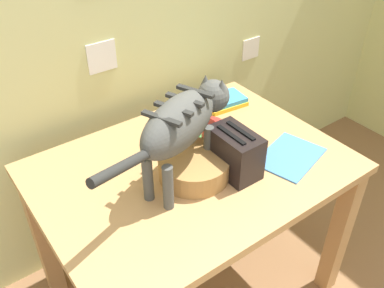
# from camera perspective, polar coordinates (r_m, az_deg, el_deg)

# --- Properties ---
(wall_rear) EXTENTS (4.63, 0.11, 2.50)m
(wall_rear) POSITION_cam_1_polar(r_m,az_deg,el_deg) (1.77, -15.85, 18.02)
(wall_rear) COLOR #D1D087
(wall_rear) RESTS_ON ground_plane
(dining_table) EXTENTS (1.15, 0.84, 0.75)m
(dining_table) POSITION_cam_1_polar(r_m,az_deg,el_deg) (1.67, 0.00, -5.45)
(dining_table) COLOR tan
(dining_table) RESTS_ON ground_plane
(cat) EXTENTS (0.67, 0.32, 0.34)m
(cat) POSITION_cam_1_polar(r_m,az_deg,el_deg) (1.41, -1.15, 3.01)
(cat) COLOR #4B4C47
(cat) RESTS_ON dining_table
(saucer_bowl) EXTENTS (0.20, 0.20, 0.03)m
(saucer_bowl) POSITION_cam_1_polar(r_m,az_deg,el_deg) (1.68, 2.65, -0.14)
(saucer_bowl) COLOR green
(saucer_bowl) RESTS_ON dining_table
(coffee_mug) EXTENTS (0.13, 0.08, 0.09)m
(coffee_mug) POSITION_cam_1_polar(r_m,az_deg,el_deg) (1.65, 2.81, 1.68)
(coffee_mug) COLOR red
(coffee_mug) RESTS_ON saucer_bowl
(magazine) EXTENTS (0.30, 0.25, 0.01)m
(magazine) POSITION_cam_1_polar(r_m,az_deg,el_deg) (1.69, 13.11, -1.63)
(magazine) COLOR #437EBA
(magazine) RESTS_ON dining_table
(book_stack) EXTENTS (0.20, 0.15, 0.04)m
(book_stack) POSITION_cam_1_polar(r_m,az_deg,el_deg) (1.97, 4.39, 5.78)
(book_stack) COLOR yellow
(book_stack) RESTS_ON dining_table
(wicker_basket) EXTENTS (0.26, 0.26, 0.08)m
(wicker_basket) POSITION_cam_1_polar(r_m,az_deg,el_deg) (1.53, 0.28, -3.06)
(wicker_basket) COLOR #A67640
(wicker_basket) RESTS_ON dining_table
(toaster) EXTENTS (0.12, 0.20, 0.18)m
(toaster) POSITION_cam_1_polar(r_m,az_deg,el_deg) (1.53, 5.76, -1.16)
(toaster) COLOR black
(toaster) RESTS_ON dining_table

